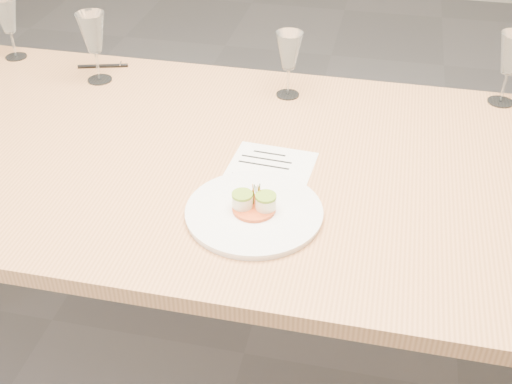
% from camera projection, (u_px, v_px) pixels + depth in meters
% --- Properties ---
extents(ground, '(7.00, 7.00, 0.00)m').
position_uv_depth(ground, '(244.00, 353.00, 2.05)').
color(ground, slate).
rests_on(ground, ground).
extents(dining_table, '(2.40, 1.00, 0.75)m').
position_uv_depth(dining_table, '(241.00, 179.00, 1.65)').
color(dining_table, tan).
rests_on(dining_table, ground).
extents(dinner_plate, '(0.30, 0.30, 0.08)m').
position_uv_depth(dinner_plate, '(254.00, 211.00, 1.41)').
color(dinner_plate, white).
rests_on(dinner_plate, dining_table).
extents(recipe_sheet, '(0.22, 0.27, 0.00)m').
position_uv_depth(recipe_sheet, '(267.00, 175.00, 1.54)').
color(recipe_sheet, white).
rests_on(recipe_sheet, dining_table).
extents(ballpoint_pen, '(0.15, 0.06, 0.01)m').
position_uv_depth(ballpoint_pen, '(103.00, 66.00, 2.02)').
color(ballpoint_pen, black).
rests_on(ballpoint_pen, dining_table).
extents(wine_glass_0, '(0.08, 0.08, 0.19)m').
position_uv_depth(wine_glass_0, '(7.00, 17.00, 2.01)').
color(wine_glass_0, white).
rests_on(wine_glass_0, dining_table).
extents(wine_glass_1, '(0.08, 0.08, 0.21)m').
position_uv_depth(wine_glass_1, '(93.00, 34.00, 1.87)').
color(wine_glass_1, white).
rests_on(wine_glass_1, dining_table).
extents(wine_glass_2, '(0.08, 0.08, 0.19)m').
position_uv_depth(wine_glass_2, '(289.00, 52.00, 1.80)').
color(wine_glass_2, white).
rests_on(wine_glass_2, dining_table).
extents(wine_glass_3, '(0.08, 0.08, 0.21)m').
position_uv_depth(wine_glass_3, '(512.00, 55.00, 1.75)').
color(wine_glass_3, white).
rests_on(wine_glass_3, dining_table).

